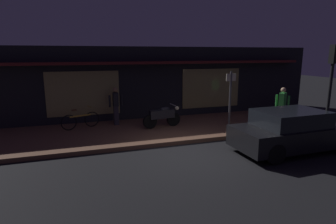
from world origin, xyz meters
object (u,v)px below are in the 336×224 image
Objects in this scene: bicycle_parked at (81,120)px; sign_post at (230,96)px; person_bystander at (282,105)px; traffic_light_pole at (332,75)px; parked_car_near at (292,131)px; person_photographer at (116,105)px; motorcycle at (163,116)px.

sign_post is (6.05, -1.84, 1.00)m from bicycle_parked.
traffic_light_pole is at bearing -71.32° from person_bystander.
bicycle_parked is 10.14m from traffic_light_pole.
person_bystander is 2.40m from traffic_light_pole.
person_bystander reaches higher than parked_car_near.
person_bystander is 0.70× the size of sign_post.
person_photographer is at bearing 151.20° from traffic_light_pole.
sign_post is at bearing -19.60° from motorcycle.
parked_car_near reaches higher than bicycle_parked.
person_photographer is 0.40× the size of parked_car_near.
bicycle_parked is at bearing 163.05° from sign_post.
person_photographer is at bearing 148.83° from motorcycle.
bicycle_parked is (-3.36, 0.89, -0.14)m from motorcycle.
bicycle_parked is 0.66× the size of sign_post.
traffic_light_pole is 3.08m from parked_car_near.
parked_car_near is (3.37, -3.88, 0.06)m from motorcycle.
parked_car_near is (0.68, -2.92, -0.81)m from sign_post.
person_photographer is (-1.83, 1.11, 0.38)m from motorcycle.
traffic_light_pole is (3.07, -2.11, 0.97)m from sign_post.
motorcycle is 1.02× the size of person_photographer.
person_bystander is (6.98, -2.36, 0.00)m from person_photographer.
person_bystander is at bearing -13.71° from motorcycle.
sign_post is 3.10m from parked_car_near.
sign_post is at bearing 145.54° from traffic_light_pole.
motorcycle is 2.17m from person_photographer.
parked_car_near reaches higher than motorcycle.
person_bystander is 3.18m from parked_car_near.
sign_post reaches higher than bicycle_parked.
person_bystander is at bearing -18.71° from person_photographer.
parked_car_near is at bearing -48.98° from motorcycle.
person_photographer is 1.00× the size of person_bystander.
motorcycle is at bearing 131.02° from parked_car_near.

